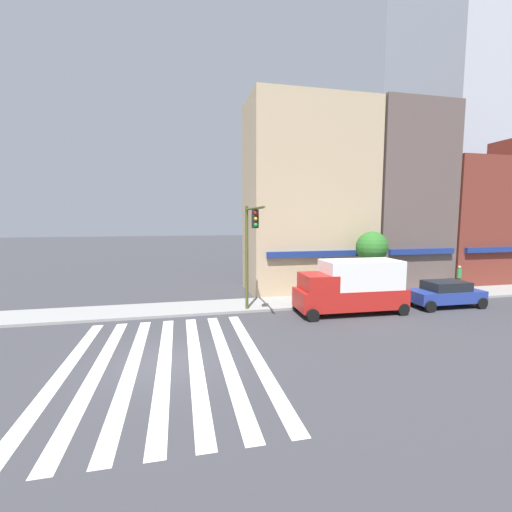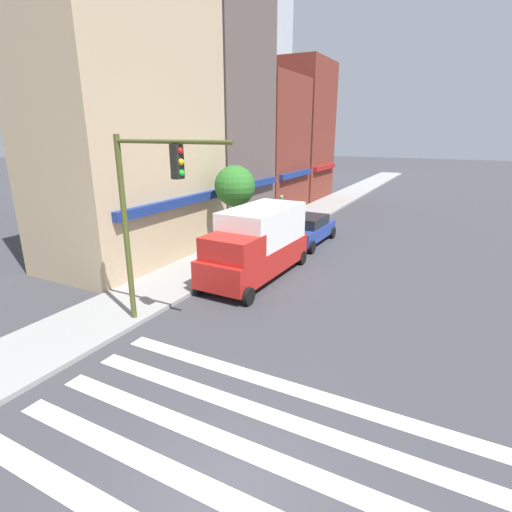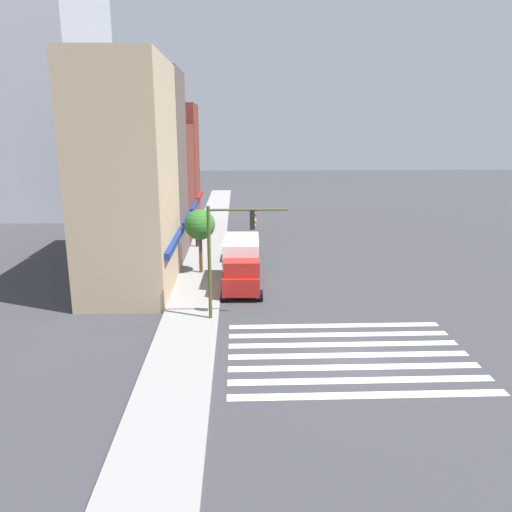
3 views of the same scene
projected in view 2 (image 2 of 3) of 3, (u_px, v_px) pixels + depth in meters
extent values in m
plane|color=#38383D|center=(226.00, 499.00, 7.01)|extent=(200.00, 200.00, 0.00)
cube|color=silver|center=(226.00, 499.00, 7.00)|extent=(0.51, 10.80, 0.01)
cube|color=silver|center=(256.00, 454.00, 7.98)|extent=(0.51, 10.80, 0.01)
cube|color=silver|center=(280.00, 419.00, 8.95)|extent=(0.51, 10.80, 0.01)
cube|color=silver|center=(299.00, 391.00, 9.92)|extent=(0.51, 10.80, 0.01)
cube|color=tan|center=(127.00, 114.00, 18.59)|extent=(9.06, 5.00, 13.85)
cube|color=navy|center=(178.00, 203.00, 18.58)|extent=(7.70, 0.30, 0.40)
cube|color=brown|center=(219.00, 117.00, 25.22)|extent=(6.27, 5.00, 14.02)
cube|color=navy|center=(256.00, 184.00, 25.24)|extent=(5.33, 0.30, 0.40)
cube|color=maroon|center=(266.00, 145.00, 31.45)|extent=(6.73, 5.00, 10.22)
cube|color=navy|center=(296.00, 174.00, 30.91)|extent=(5.72, 0.30, 0.40)
cube|color=maroon|center=(299.00, 132.00, 36.99)|extent=(6.30, 5.00, 12.21)
cube|color=maroon|center=(325.00, 167.00, 36.74)|extent=(5.36, 0.30, 0.40)
cylinder|color=#474C1E|center=(126.00, 234.00, 12.68)|extent=(0.18, 0.18, 6.10)
cylinder|color=#474C1E|center=(170.00, 142.00, 10.94)|extent=(0.12, 4.01, 0.12)
cube|color=black|center=(177.00, 162.00, 11.00)|extent=(0.32, 0.24, 0.95)
sphere|color=red|center=(180.00, 151.00, 10.86)|extent=(0.18, 0.18, 0.18)
sphere|color=#EAAD14|center=(181.00, 162.00, 10.95)|extent=(0.18, 0.18, 0.18)
sphere|color=green|center=(181.00, 173.00, 11.04)|extent=(0.18, 0.18, 0.18)
cube|color=#B21E19|center=(256.00, 258.00, 17.34)|extent=(6.26, 2.38, 1.10)
cube|color=silver|center=(263.00, 225.00, 17.46)|extent=(4.40, 2.33, 1.60)
cube|color=#B21E19|center=(232.00, 248.00, 15.37)|extent=(1.80, 2.14, 0.90)
cylinder|color=black|center=(200.00, 286.00, 15.72)|extent=(0.68, 0.22, 0.68)
cylinder|color=black|center=(248.00, 296.00, 14.75)|extent=(0.68, 0.22, 0.68)
cylinder|color=black|center=(261.00, 251.00, 20.27)|extent=(0.68, 0.22, 0.68)
cylinder|color=black|center=(302.00, 257.00, 19.29)|extent=(0.68, 0.22, 0.68)
cube|color=navy|center=(308.00, 232.00, 22.81)|extent=(4.43, 1.88, 0.70)
cube|color=black|center=(308.00, 221.00, 22.63)|extent=(2.45, 1.70, 0.55)
cylinder|color=black|center=(281.00, 243.00, 21.80)|extent=(0.68, 0.22, 0.68)
cylinder|color=black|center=(312.00, 247.00, 21.00)|extent=(0.68, 0.22, 0.68)
cylinder|color=black|center=(304.00, 229.00, 24.83)|extent=(0.68, 0.22, 0.68)
cylinder|color=black|center=(332.00, 233.00, 24.03)|extent=(0.68, 0.22, 0.68)
cylinder|color=#23232D|center=(281.00, 214.00, 28.22)|extent=(0.26, 0.26, 0.85)
cylinder|color=#2D7A3D|center=(281.00, 203.00, 27.99)|extent=(0.32, 0.32, 0.70)
sphere|color=tan|center=(282.00, 197.00, 27.85)|extent=(0.22, 0.22, 0.22)
cylinder|color=brown|center=(235.00, 225.00, 20.95)|extent=(0.24, 0.24, 2.63)
sphere|color=#286623|center=(235.00, 186.00, 20.34)|extent=(2.08, 2.08, 2.08)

